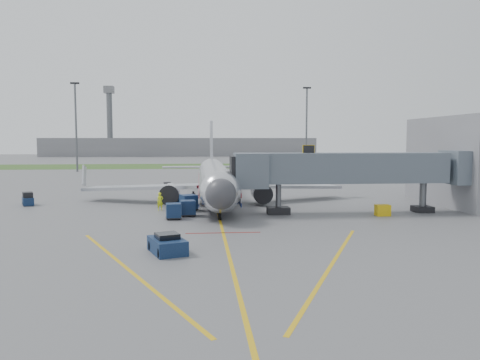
{
  "coord_description": "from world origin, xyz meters",
  "views": [
    {
      "loc": [
        -1.86,
        -40.81,
        7.47
      ],
      "look_at": [
        2.39,
        7.8,
        3.2
      ],
      "focal_mm": 35.0,
      "sensor_mm": 36.0,
      "label": 1
    }
  ],
  "objects": [
    {
      "name": "terminal",
      "position": [
        30.0,
        10.0,
        5.0
      ],
      "size": [
        10.0,
        16.0,
        10.0
      ],
      "primitive_type": "cube",
      "color": "slate",
      "rests_on": "ground"
    },
    {
      "name": "light_mast_right",
      "position": [
        25.0,
        75.0,
        10.78
      ],
      "size": [
        2.0,
        0.44,
        20.4
      ],
      "color": "#595B60",
      "rests_on": "ground"
    },
    {
      "name": "ramp_worker",
      "position": [
        -6.0,
        8.51,
        0.95
      ],
      "size": [
        0.81,
        0.68,
        1.89
      ],
      "primitive_type": "imported",
      "rotation": [
        0.0,
        0.0,
        0.4
      ],
      "color": "#D7EB1B",
      "rests_on": "ground"
    },
    {
      "name": "baggage_cart_c",
      "position": [
        -3.0,
        4.47,
        0.78
      ],
      "size": [
        1.61,
        1.61,
        1.54
      ],
      "color": "#0D1C3A",
      "rests_on": "ground"
    },
    {
      "name": "airliner",
      "position": [
        0.0,
        15.25,
        2.65
      ],
      "size": [
        32.1,
        35.67,
        10.25
      ],
      "color": "silver",
      "rests_on": "ground"
    },
    {
      "name": "control_tower",
      "position": [
        -40.0,
        165.0,
        17.33
      ],
      "size": [
        4.0,
        4.0,
        30.0
      ],
      "color": "#595B60",
      "rests_on": "ground"
    },
    {
      "name": "apron_markings",
      "position": [
        0.0,
        -7.4,
        0.0
      ],
      "size": [
        21.52,
        50.0,
        0.01
      ],
      "color": "gold",
      "rests_on": "ground"
    },
    {
      "name": "baggage_cart_b",
      "position": [
        -3.0,
        7.83,
        0.86
      ],
      "size": [
        2.07,
        2.07,
        1.68
      ],
      "color": "#0D1C3A",
      "rests_on": "ground"
    },
    {
      "name": "baggage_cart_a",
      "position": [
        -4.3,
        2.8,
        0.76
      ],
      "size": [
        1.54,
        1.54,
        1.48
      ],
      "color": "#0D1C3A",
      "rests_on": "ground"
    },
    {
      "name": "baggage_tug",
      "position": [
        -21.24,
        13.59,
        0.66
      ],
      "size": [
        1.87,
        2.4,
        1.49
      ],
      "color": "#0D1C3A",
      "rests_on": "ground"
    },
    {
      "name": "jet_bridge",
      "position": [
        12.86,
        5.0,
        4.47
      ],
      "size": [
        25.3,
        4.0,
        6.9
      ],
      "color": "slate",
      "rests_on": "ground"
    },
    {
      "name": "ground_power_cart",
      "position": [
        15.96,
        3.0,
        0.54
      ],
      "size": [
        1.38,
        0.93,
        1.09
      ],
      "color": "gold",
      "rests_on": "ground"
    },
    {
      "name": "pushback_tug",
      "position": [
        -4.0,
        -10.25,
        0.55
      ],
      "size": [
        2.9,
        3.63,
        1.32
      ],
      "color": "#0D1C3A",
      "rests_on": "ground"
    },
    {
      "name": "grass_strip",
      "position": [
        0.0,
        90.0,
        0.01
      ],
      "size": [
        300.0,
        25.0,
        0.01
      ],
      "primitive_type": "cube",
      "color": "#2D4C1E",
      "rests_on": "ground"
    },
    {
      "name": "distant_terminal",
      "position": [
        -10.0,
        170.0,
        4.0
      ],
      "size": [
        120.0,
        14.0,
        8.0
      ],
      "primitive_type": "cube",
      "color": "slate",
      "rests_on": "ground"
    },
    {
      "name": "light_mast_left",
      "position": [
        -30.0,
        70.0,
        10.78
      ],
      "size": [
        2.0,
        0.44,
        20.4
      ],
      "color": "#595B60",
      "rests_on": "ground"
    },
    {
      "name": "belt_loader",
      "position": [
        -5.07,
        16.04,
        0.52
      ],
      "size": [
        2.59,
        4.43,
        2.1
      ],
      "color": "#0D1C3A",
      "rests_on": "ground"
    },
    {
      "name": "ground",
      "position": [
        0.0,
        0.0,
        0.0
      ],
      "size": [
        400.0,
        400.0,
        0.0
      ],
      "primitive_type": "plane",
      "color": "#565659",
      "rests_on": "ground"
    }
  ]
}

